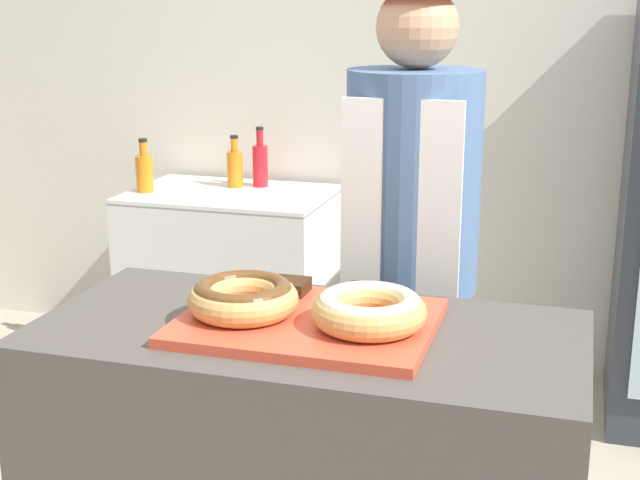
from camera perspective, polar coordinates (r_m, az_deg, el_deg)
wall_back at (r=3.99m, az=8.55°, el=10.86°), size 8.00×0.06×2.70m
serving_tray at (r=2.03m, az=-0.82°, el=-5.30°), size 0.57×0.44×0.02m
donut_chocolate_glaze at (r=2.04m, az=-4.95°, el=-3.62°), size 0.25×0.25×0.08m
donut_light_glaze at (r=1.96m, az=3.16°, el=-4.43°), size 0.25×0.25×0.08m
brownie_back_left at (r=2.19m, az=-1.92°, el=-2.97°), size 0.09×0.09×0.03m
brownie_back_right at (r=2.14m, az=2.88°, el=-3.42°), size 0.09×0.09×0.03m
baker_person at (r=2.57m, az=5.81°, el=-1.42°), size 0.38×0.38×1.72m
chest_freezer at (r=4.06m, az=-5.65°, el=-2.51°), size 0.88×0.60×0.82m
bottle_red at (r=4.04m, az=-3.85°, el=4.91°), size 0.07×0.07×0.27m
bottle_orange at (r=4.04m, az=-5.47°, el=4.67°), size 0.07×0.07×0.23m
bottle_orange_b at (r=3.99m, az=-11.17°, el=4.32°), size 0.08×0.08×0.24m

